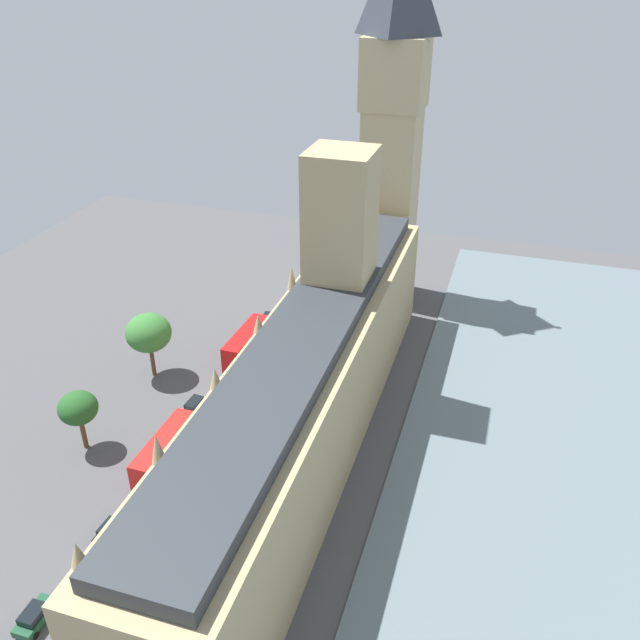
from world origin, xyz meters
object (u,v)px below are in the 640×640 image
Objects in this scene: car_silver_under_trees at (194,407)px; double_decker_bus_opposite_hall at (166,453)px; pedestrian_kerbside at (279,377)px; car_black_leading at (111,530)px; parliament_building at (311,380)px; plane_tree_by_river_gate at (149,333)px; plane_tree_corner at (78,408)px; car_blue_midblock at (267,320)px; clock_tower at (393,118)px; double_decker_bus_trailing at (247,345)px; car_dark_green_near_tower at (35,616)px.

double_decker_bus_opposite_hall is at bearing 104.44° from car_silver_under_trees.
car_black_leading is at bearing -39.60° from pedestrian_kerbside.
plane_tree_by_river_gate is (24.71, -7.11, -2.42)m from parliament_building.
pedestrian_kerbside is 0.23× the size of plane_tree_corner.
plane_tree_corner is at bearing -68.88° from pedestrian_kerbside.
plane_tree_by_river_gate reaches higher than double_decker_bus_opposite_hall.
car_blue_midblock is 2.51× the size of pedestrian_kerbside.
car_black_leading is at bearing 111.29° from plane_tree_by_river_gate.
plane_tree_by_river_gate is (8.99, -5.97, 5.73)m from car_silver_under_trees.
plane_tree_by_river_gate is at bearing -105.71° from pedestrian_kerbside.
plane_tree_corner is at bearing 89.69° from plane_tree_by_river_gate.
parliament_building is 17.75m from double_decker_bus_opposite_hall.
plane_tree_by_river_gate is (10.31, -26.46, 5.73)m from car_black_leading.
double_decker_bus_opposite_hall is at bearing 175.62° from plane_tree_corner.
car_silver_under_trees is 2.78× the size of pedestrian_kerbside.
parliament_building is at bearing 90.34° from clock_tower.
double_decker_bus_trailing is at bearing -45.18° from parliament_building.
double_decker_bus_trailing reaches higher than car_black_leading.
car_silver_under_trees is 14.04m from plane_tree_corner.
double_decker_bus_trailing is 33.45m from car_black_leading.
car_blue_midblock is 34.45m from plane_tree_corner.
car_silver_under_trees is (15.72, -1.14, -8.15)m from parliament_building.
double_decker_bus_opposite_hall reaches higher than car_blue_midblock.
plane_tree_corner is (10.84, 22.54, 2.96)m from double_decker_bus_trailing.
clock_tower is at bearing 77.30° from car_dark_green_near_tower.
parliament_building reaches higher than plane_tree_by_river_gate.
pedestrian_kerbside is 0.19× the size of plane_tree_by_river_gate.
double_decker_bus_trailing is at bearing -94.43° from car_silver_under_trees.
car_silver_under_trees is 0.63× the size of plane_tree_corner.
clock_tower is 59.16m from plane_tree_corner.
parliament_building reaches higher than car_silver_under_trees.
plane_tree_corner is at bearing 63.16° from clock_tower.
plane_tree_corner is (24.80, 8.49, -3.44)m from parliament_building.
pedestrian_kerbside is at bearing 79.17° from car_dark_green_near_tower.
car_black_leading is (0.74, 10.01, -1.75)m from double_decker_bus_opposite_hall.
car_dark_green_near_tower is (1.32, 43.74, -1.75)m from double_decker_bus_trailing.
plane_tree_by_river_gate is (9.79, 17.07, 5.73)m from car_blue_midblock.
double_decker_bus_trailing is at bearing 92.36° from car_black_leading.
car_black_leading and car_dark_green_near_tower have the same top height.
car_blue_midblock is (14.92, -24.18, -8.15)m from parliament_building.
car_silver_under_trees is at bearing -77.85° from double_decker_bus_opposite_hall.
plane_tree_corner is at bearing -3.33° from double_decker_bus_opposite_hall.
parliament_building is 25.46m from car_black_leading.
double_decker_bus_opposite_hall is 20.21m from plane_tree_by_river_gate.
parliament_building reaches higher than double_decker_bus_trailing.
clock_tower reaches higher than car_dark_green_near_tower.
car_black_leading is (14.41, 19.35, -8.15)m from parliament_building.
double_decker_bus_trailing is at bearing -88.23° from double_decker_bus_opposite_hall.
car_black_leading is at bearing -88.57° from double_decker_bus_trailing.
plane_tree_corner reaches higher than car_blue_midblock.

